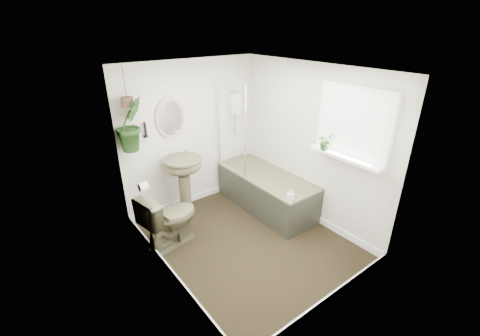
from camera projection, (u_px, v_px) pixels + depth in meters
floor at (246, 240)px, 4.48m from camera, size 2.30×2.80×0.02m
ceiling at (248, 68)px, 3.51m from camera, size 2.30×2.80×0.02m
wall_back at (191, 135)px, 5.01m from camera, size 2.30×0.02×2.30m
wall_front at (342, 214)px, 2.98m from camera, size 2.30×0.02×2.30m
wall_left at (161, 192)px, 3.36m from camera, size 0.02×2.80×2.30m
wall_right at (310, 145)px, 4.63m from camera, size 0.02×2.80×2.30m
skirting at (247, 237)px, 4.45m from camera, size 2.30×2.80×0.10m
bathtub at (266, 191)px, 5.16m from camera, size 0.72×1.72×0.58m
bath_screen at (231, 128)px, 4.91m from camera, size 0.04×0.72×1.40m
shower_box at (235, 104)px, 5.24m from camera, size 0.20×0.10×0.35m
oval_mirror at (171, 118)px, 4.65m from camera, size 0.46×0.03×0.62m
wall_sconce at (145, 130)px, 4.47m from camera, size 0.04×0.04×0.22m
toilet_roll_holder at (143, 187)px, 4.00m from camera, size 0.11×0.11×0.11m
window_recess at (354, 124)px, 3.88m from camera, size 0.08×1.00×0.90m
window_sill at (346, 157)px, 4.02m from camera, size 0.18×1.00×0.04m
window_blinds at (352, 124)px, 3.85m from camera, size 0.01×0.86×0.76m
toilet at (170, 218)px, 4.25m from camera, size 0.86×0.59×0.80m
pedestal_sink at (185, 187)px, 4.88m from camera, size 0.65×0.59×0.95m
sill_plant at (325, 141)px, 4.15m from camera, size 0.22×0.19×0.22m
hanging_plant at (130, 124)px, 4.20m from camera, size 0.46×0.40×0.72m
soap_bottle at (290, 195)px, 4.27m from camera, size 0.10×0.10×0.17m
hanging_pot at (127, 102)px, 4.07m from camera, size 0.16×0.16×0.12m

